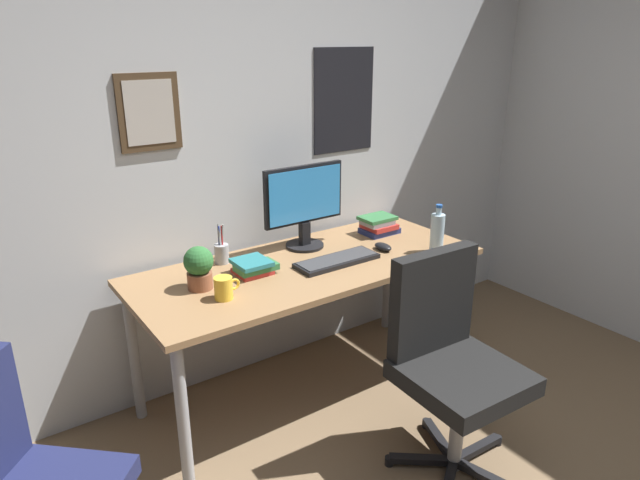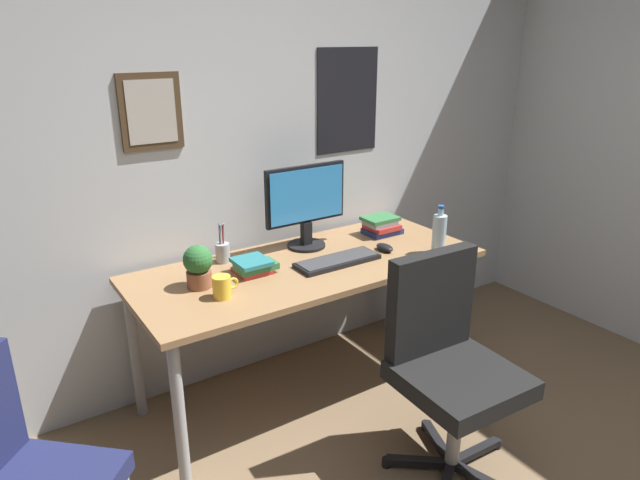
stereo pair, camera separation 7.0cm
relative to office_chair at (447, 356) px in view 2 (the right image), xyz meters
name	(u,v)px [view 2 (the right image)]	position (x,y,z in m)	size (l,w,h in m)	color
wall_back	(234,137)	(-0.36, 1.20, 0.77)	(4.40, 0.10, 2.60)	silver
desk	(309,277)	(-0.20, 0.76, 0.13)	(1.73, 0.72, 0.73)	#936D47
office_chair	(447,356)	(0.00, 0.00, 0.00)	(0.56, 0.57, 0.95)	black
side_chair	(15,480)	(-1.59, 0.25, -0.03)	(0.59, 0.59, 0.88)	#1E234C
monitor	(306,203)	(-0.08, 0.96, 0.44)	(0.46, 0.20, 0.43)	black
keyboard	(338,261)	(-0.08, 0.68, 0.22)	(0.43, 0.15, 0.03)	black
computer_mouse	(385,247)	(0.22, 0.68, 0.22)	(0.06, 0.11, 0.04)	black
water_bottle	(439,233)	(0.43, 0.51, 0.31)	(0.07, 0.07, 0.25)	silver
coffee_mug_near	(222,287)	(-0.71, 0.64, 0.25)	(0.12, 0.08, 0.10)	yellow
potted_plant	(198,265)	(-0.75, 0.79, 0.31)	(0.13, 0.13, 0.19)	brown
pen_cup	(223,251)	(-0.54, 1.01, 0.26)	(0.07, 0.07, 0.20)	#9EA0A5
book_stack_left	(254,266)	(-0.48, 0.80, 0.24)	(0.19, 0.17, 0.07)	#B22D28
book_stack_right	(381,226)	(0.37, 0.90, 0.25)	(0.21, 0.15, 0.10)	navy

